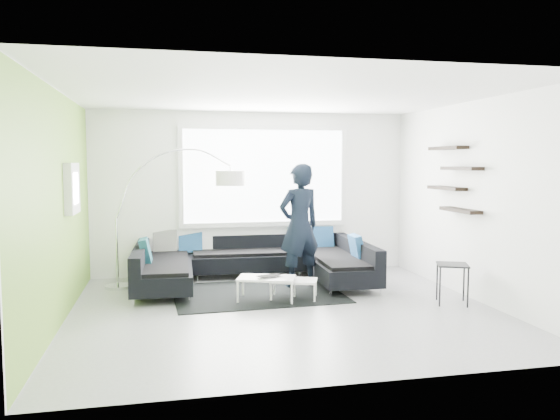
% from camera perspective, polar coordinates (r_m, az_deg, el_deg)
% --- Properties ---
extents(ground, '(5.50, 5.50, 0.00)m').
position_cam_1_polar(ground, '(7.31, 0.42, -10.35)').
color(ground, gray).
rests_on(ground, ground).
extents(room_shell, '(5.54, 5.04, 2.82)m').
position_cam_1_polar(room_shell, '(7.26, 0.37, 4.00)').
color(room_shell, white).
rests_on(room_shell, ground).
extents(sectional_sofa, '(3.68, 2.35, 0.78)m').
position_cam_1_polar(sectional_sofa, '(8.68, -2.90, -5.58)').
color(sectional_sofa, black).
rests_on(sectional_sofa, ground).
extents(rug, '(2.50, 1.87, 0.01)m').
position_cam_1_polar(rug, '(8.16, -2.41, -8.69)').
color(rug, black).
rests_on(rug, ground).
extents(coffee_table, '(1.16, 0.89, 0.33)m').
position_cam_1_polar(coffee_table, '(7.77, 0.03, -8.16)').
color(coffee_table, white).
rests_on(coffee_table, ground).
extents(arc_lamp, '(2.05, 0.77, 2.16)m').
position_cam_1_polar(arc_lamp, '(8.71, -16.74, -0.87)').
color(arc_lamp, white).
rests_on(arc_lamp, ground).
extents(side_table, '(0.52, 0.52, 0.55)m').
position_cam_1_polar(side_table, '(7.90, 17.54, -7.37)').
color(side_table, black).
rests_on(side_table, ground).
extents(person, '(0.96, 0.86, 1.92)m').
position_cam_1_polar(person, '(8.45, 2.03, -1.65)').
color(person, black).
rests_on(person, ground).
extents(laptop, '(0.53, 0.49, 0.03)m').
position_cam_1_polar(laptop, '(7.64, -0.87, -7.01)').
color(laptop, black).
rests_on(laptop, coffee_table).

